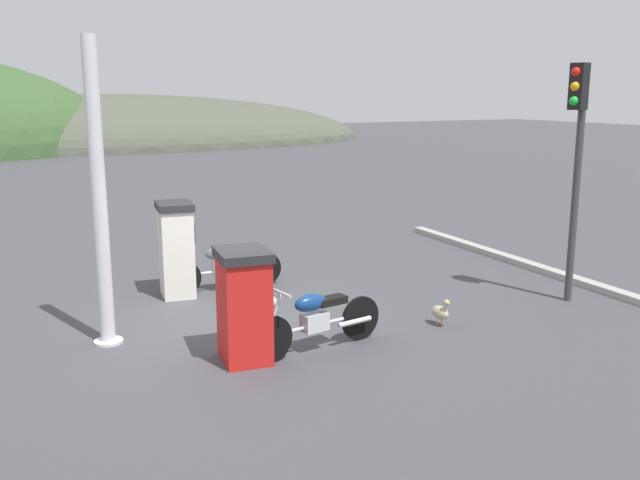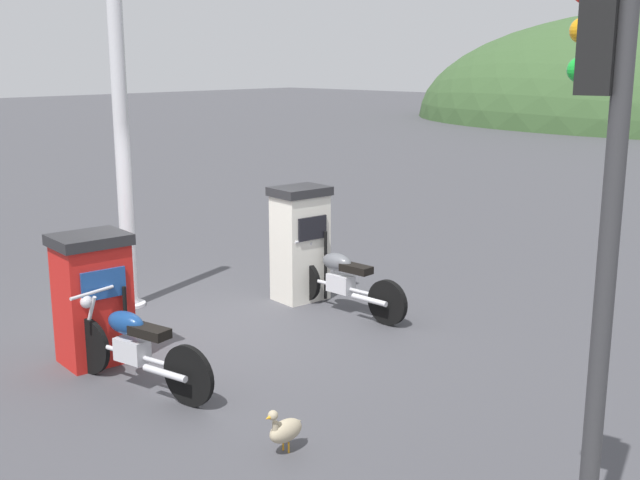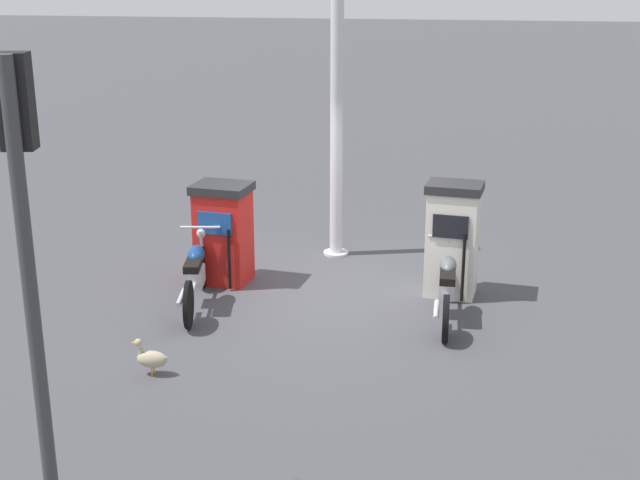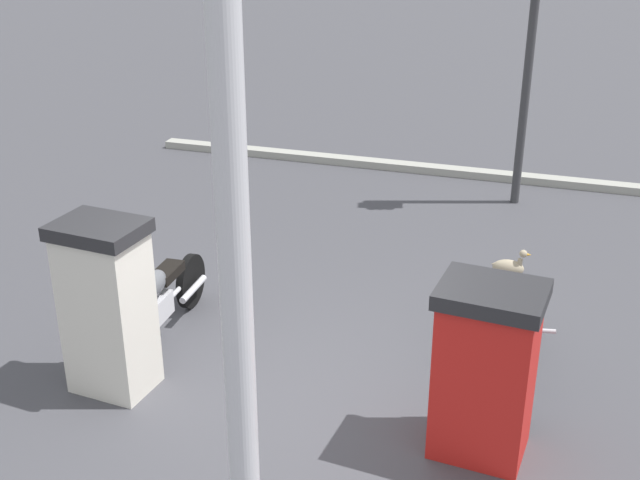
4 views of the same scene
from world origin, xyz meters
name	(u,v)px [view 4 (image 4 of 4)]	position (x,y,z in m)	size (l,w,h in m)	color
ground_plane	(296,398)	(0.00, 0.00, 0.00)	(120.00, 120.00, 0.00)	#424247
fuel_pump_near	(485,370)	(-0.25, -1.64, 0.75)	(0.76, 0.87, 1.47)	red
fuel_pump_far	(108,306)	(-0.25, 1.64, 0.82)	(0.69, 0.82, 1.61)	silver
motorcycle_near_pump	(508,342)	(0.70, -1.77, 0.47)	(2.08, 0.57, 0.95)	black
motorcycle_far_pump	(158,302)	(0.57, 1.60, 0.44)	(2.09, 0.56, 0.93)	black
wandering_duck	(509,267)	(2.83, -1.66, 0.21)	(0.18, 0.43, 0.44)	tan
roadside_traffic_light	(535,16)	(5.44, -1.58, 2.63)	(0.39, 0.27, 3.86)	#38383A
canopy_support_pole	(236,288)	(-1.74, -0.20, 2.00)	(0.40, 0.40, 4.14)	silver
road_edge_kerb	(418,168)	(6.47, 0.00, 0.06)	(0.50, 8.84, 0.12)	#9E9E93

